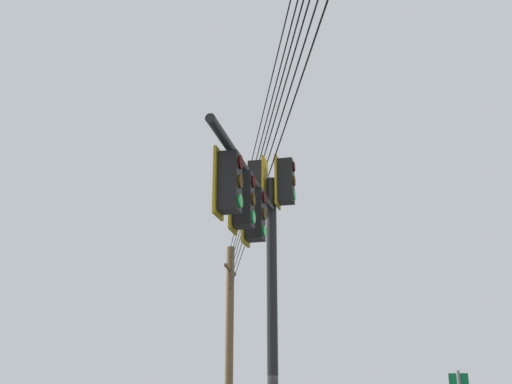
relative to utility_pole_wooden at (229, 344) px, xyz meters
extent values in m
cylinder|color=black|center=(4.81, 15.23, -1.34)|extent=(0.20, 0.20, 6.28)
cylinder|color=black|center=(6.03, 16.94, 1.17)|extent=(2.55, 3.51, 0.14)
cube|color=black|center=(4.57, 15.40, 1.72)|extent=(0.42, 0.42, 0.90)
cube|color=#B29319|center=(4.70, 15.30, 1.72)|extent=(0.29, 0.38, 1.04)
cylinder|color=#360503|center=(4.43, 15.50, 2.02)|extent=(0.14, 0.18, 0.20)
cylinder|color=#3C2703|center=(4.43, 15.50, 1.72)|extent=(0.14, 0.18, 0.20)
cylinder|color=green|center=(4.43, 15.50, 1.42)|extent=(0.14, 0.18, 0.20)
cube|color=black|center=(5.05, 15.05, 1.72)|extent=(0.42, 0.42, 0.90)
cube|color=#B29319|center=(4.92, 15.15, 1.72)|extent=(0.29, 0.38, 1.04)
cylinder|color=#360503|center=(5.19, 14.96, 2.02)|extent=(0.14, 0.18, 0.20)
cylinder|color=#3C2703|center=(5.19, 14.96, 1.72)|extent=(0.14, 0.18, 0.20)
cylinder|color=green|center=(5.19, 14.96, 1.42)|extent=(0.14, 0.18, 0.20)
cube|color=black|center=(5.65, 16.41, 0.62)|extent=(0.42, 0.42, 0.90)
cube|color=#B29319|center=(5.79, 16.31, 0.62)|extent=(0.30, 0.37, 1.04)
cylinder|color=#360503|center=(5.52, 16.51, 0.92)|extent=(0.15, 0.18, 0.20)
cylinder|color=#3C2703|center=(5.52, 16.51, 0.62)|extent=(0.15, 0.18, 0.20)
cylinder|color=green|center=(5.52, 16.51, 0.32)|extent=(0.15, 0.18, 0.20)
cube|color=black|center=(6.15, 17.11, 0.62)|extent=(0.42, 0.42, 0.90)
cube|color=#B29319|center=(6.28, 17.01, 0.62)|extent=(0.29, 0.38, 1.04)
cylinder|color=#360503|center=(6.01, 17.20, 0.92)|extent=(0.14, 0.18, 0.20)
cylinder|color=#3C2703|center=(6.01, 17.20, 0.62)|extent=(0.14, 0.18, 0.20)
cylinder|color=green|center=(6.01, 17.20, 0.32)|extent=(0.14, 0.18, 0.20)
cube|color=black|center=(6.64, 17.80, 0.62)|extent=(0.42, 0.42, 0.90)
cube|color=#B29319|center=(6.77, 17.70, 0.62)|extent=(0.30, 0.38, 1.04)
cylinder|color=#360503|center=(6.51, 17.90, 0.92)|extent=(0.14, 0.18, 0.20)
cylinder|color=#3C2703|center=(6.51, 17.90, 0.62)|extent=(0.14, 0.18, 0.20)
cylinder|color=green|center=(6.51, 17.90, 0.32)|extent=(0.14, 0.18, 0.20)
cylinder|color=brown|center=(0.00, 0.00, -0.09)|extent=(0.36, 0.36, 8.78)
cube|color=brown|center=(0.00, 0.00, 3.25)|extent=(1.26, 1.93, 0.12)
cube|color=#0C7238|center=(1.04, 15.72, -2.10)|extent=(0.31, 0.25, 0.42)
cube|color=white|center=(1.03, 15.70, -2.10)|extent=(0.25, 0.19, 0.36)
cylinder|color=black|center=(5.29, 16.75, 2.00)|extent=(10.61, 33.51, 0.75)
cylinder|color=black|center=(5.29, 16.75, 2.38)|extent=(10.61, 33.51, 0.75)
cylinder|color=black|center=(5.29, 16.75, 2.76)|extent=(10.61, 33.51, 0.75)
cylinder|color=black|center=(5.29, 16.75, 3.07)|extent=(10.61, 33.51, 0.75)
cylinder|color=black|center=(5.29, 16.75, 3.41)|extent=(10.61, 33.51, 0.75)
cylinder|color=black|center=(5.29, 16.75, 3.90)|extent=(10.61, 33.51, 0.75)
camera|label=1|loc=(9.59, 25.83, -2.45)|focal=43.46mm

